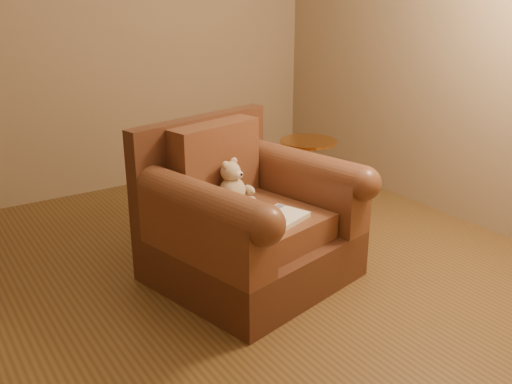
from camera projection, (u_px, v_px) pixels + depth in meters
floor at (222, 286)px, 3.30m from camera, size 4.00×4.00×0.00m
armchair at (246, 221)px, 3.32m from camera, size 1.20×1.16×0.91m
teddy_bear at (234, 187)px, 3.30m from camera, size 0.20×0.23×0.28m
guidebook at (276, 220)px, 3.08m from camera, size 0.42×0.33×0.03m
side_table at (307, 175)px, 4.22m from camera, size 0.42×0.42×0.58m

